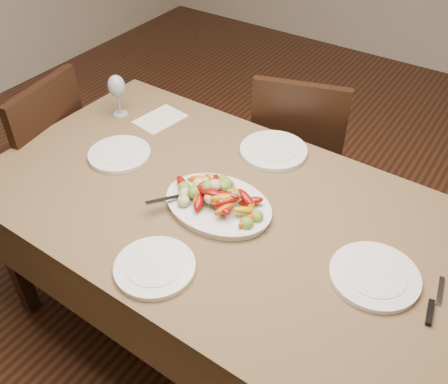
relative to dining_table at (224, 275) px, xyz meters
name	(u,v)px	position (x,y,z in m)	size (l,w,h in m)	color
floor	(209,291)	(-0.18, 0.14, -0.38)	(6.00, 6.00, 0.00)	#371D10
dining_table	(224,275)	(0.00, 0.00, 0.00)	(1.84, 1.04, 0.76)	brown
chair_far	(299,151)	(-0.09, 0.82, 0.10)	(0.42, 0.42, 0.95)	black
chair_left	(31,165)	(-1.13, -0.02, 0.10)	(0.42, 0.42, 0.95)	black
serving_platter	(218,206)	(-0.01, -0.03, 0.39)	(0.39, 0.29, 0.02)	white
roasted_vegetables	(218,194)	(-0.01, -0.03, 0.45)	(0.32, 0.22, 0.09)	maroon
serving_spoon	(197,197)	(-0.07, -0.06, 0.43)	(0.28, 0.06, 0.03)	#9EA0A8
plate_left	(120,154)	(-0.51, 0.01, 0.39)	(0.25, 0.25, 0.02)	white
plate_right	(374,276)	(0.57, -0.02, 0.39)	(0.28, 0.28, 0.02)	white
plate_far	(274,151)	(-0.01, 0.38, 0.39)	(0.27, 0.27, 0.02)	white
plate_near	(155,267)	(-0.01, -0.37, 0.39)	(0.25, 0.25, 0.02)	white
wine_glass	(118,95)	(-0.73, 0.25, 0.48)	(0.08, 0.08, 0.20)	#8C99A5
menu_card	(160,119)	(-0.56, 0.32, 0.38)	(0.15, 0.21, 0.00)	silver
table_knife	(434,303)	(0.75, -0.02, 0.38)	(0.02, 0.20, 0.01)	#9EA0A8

